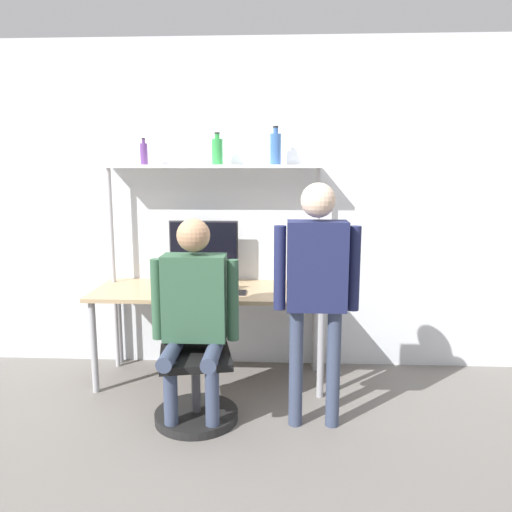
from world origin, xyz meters
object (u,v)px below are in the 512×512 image
(bottle_green, at_px, (217,151))
(office_chair, at_px, (196,378))
(person_seated, at_px, (194,305))
(bottle_purple, at_px, (144,153))
(bottle_blue, at_px, (276,148))
(laptop, at_px, (203,286))
(cell_phone, at_px, (242,293))
(person_standing, at_px, (317,276))
(monitor, at_px, (204,248))

(bottle_green, bearing_deg, office_chair, -94.19)
(person_seated, xyz_separation_m, bottle_purple, (-0.53, 0.89, 0.99))
(bottle_blue, height_order, bottle_green, bottle_blue)
(office_chair, distance_m, person_seated, 0.52)
(laptop, xyz_separation_m, bottle_green, (0.08, 0.34, 1.01))
(cell_phone, height_order, person_seated, person_seated)
(bottle_purple, bearing_deg, person_standing, -34.68)
(laptop, height_order, bottle_green, bottle_green)
(bottle_green, distance_m, bottle_purple, 0.59)
(monitor, height_order, person_seated, person_seated)
(office_chair, height_order, bottle_green, bottle_green)
(person_seated, bearing_deg, cell_phone, 64.56)
(bottle_blue, bearing_deg, cell_phone, -126.81)
(monitor, bearing_deg, cell_phone, -43.98)
(office_chair, bearing_deg, monitor, 94.04)
(cell_phone, relative_size, person_seated, 0.11)
(cell_phone, height_order, bottle_green, bottle_green)
(monitor, height_order, person_standing, person_standing)
(monitor, height_order, cell_phone, monitor)
(office_chair, bearing_deg, bottle_purple, 121.90)
(office_chair, relative_size, bottle_blue, 3.11)
(office_chair, bearing_deg, person_standing, -5.02)
(laptop, bearing_deg, cell_phone, 1.54)
(cell_phone, bearing_deg, person_seated, -115.44)
(monitor, distance_m, bottle_green, 0.78)
(bottle_green, bearing_deg, laptop, -103.83)
(laptop, xyz_separation_m, cell_phone, (0.30, 0.01, -0.05))
(cell_phone, bearing_deg, bottle_purple, 157.68)
(office_chair, xyz_separation_m, bottle_purple, (-0.52, 0.84, 1.51))
(cell_phone, relative_size, person_standing, 0.09)
(bottle_blue, distance_m, bottle_green, 0.46)
(cell_phone, distance_m, bottle_green, 1.13)
(laptop, height_order, office_chair, laptop)
(person_standing, bearing_deg, office_chair, 174.98)
(monitor, distance_m, office_chair, 1.12)
(person_standing, height_order, bottle_purple, bottle_purple)
(monitor, height_order, office_chair, monitor)
(monitor, bearing_deg, laptop, -83.44)
(laptop, bearing_deg, bottle_purple, 146.26)
(monitor, xyz_separation_m, bottle_green, (0.12, 0.01, 0.77))
(office_chair, distance_m, bottle_green, 1.74)
(monitor, xyz_separation_m, person_standing, (0.85, -0.91, -0.03))
(monitor, xyz_separation_m, office_chair, (0.06, -0.84, -0.75))
(monitor, xyz_separation_m, cell_phone, (0.33, -0.32, -0.29))
(monitor, relative_size, person_seated, 0.41)
(bottle_blue, height_order, bottle_purple, bottle_blue)
(cell_phone, distance_m, person_standing, 0.82)
(office_chair, xyz_separation_m, bottle_green, (0.06, 0.84, 1.52))
(cell_phone, relative_size, bottle_purple, 0.73)
(laptop, height_order, person_standing, person_standing)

